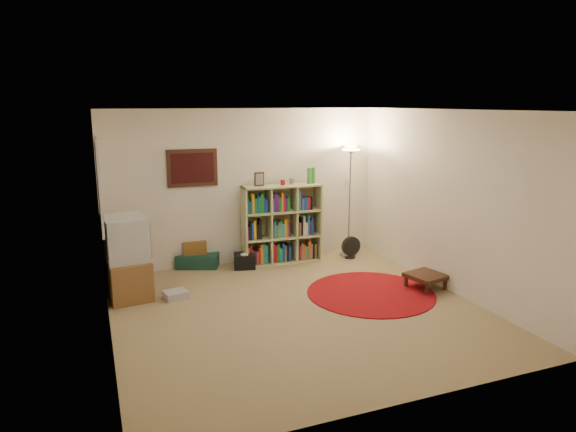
# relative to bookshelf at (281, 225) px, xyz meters

# --- Properties ---
(room) EXTENTS (4.54, 4.54, 2.54)m
(room) POSITION_rel_bookshelf_xyz_m (-0.56, -1.94, 0.64)
(room) COLOR #957E57
(room) RESTS_ON ground
(bookshelf) EXTENTS (1.31, 0.42, 1.55)m
(bookshelf) POSITION_rel_bookshelf_xyz_m (0.00, 0.00, 0.00)
(bookshelf) COLOR #BBC080
(bookshelf) RESTS_ON ground
(floor_lamp) EXTENTS (0.47, 0.47, 1.89)m
(floor_lamp) POSITION_rel_bookshelf_xyz_m (1.23, -0.06, 0.94)
(floor_lamp) COLOR #A0A0A4
(floor_lamp) RESTS_ON ground
(floor_fan) EXTENTS (0.33, 0.18, 0.38)m
(floor_fan) POSITION_rel_bookshelf_xyz_m (1.18, -0.24, -0.43)
(floor_fan) COLOR black
(floor_fan) RESTS_ON ground
(tv_stand) EXTENTS (0.61, 0.82, 1.11)m
(tv_stand) POSITION_rel_bookshelf_xyz_m (-2.47, -0.70, -0.09)
(tv_stand) COLOR brown
(tv_stand) RESTS_ON ground
(dvd_box) EXTENTS (0.34, 0.30, 0.10)m
(dvd_box) POSITION_rel_bookshelf_xyz_m (-1.89, -1.00, -0.57)
(dvd_box) COLOR silver
(dvd_box) RESTS_ON ground
(suitcase) EXTENTS (0.77, 0.63, 0.21)m
(suitcase) POSITION_rel_bookshelf_xyz_m (-1.32, 0.27, -0.52)
(suitcase) COLOR #153A30
(suitcase) RESTS_ON ground
(wicker_basket) EXTENTS (0.39, 0.30, 0.21)m
(wicker_basket) POSITION_rel_bookshelf_xyz_m (-1.37, 0.30, -0.31)
(wicker_basket) COLOR brown
(wicker_basket) RESTS_ON suitcase
(duffel_bag) EXTENTS (0.40, 0.36, 0.23)m
(duffel_bag) POSITION_rel_bookshelf_xyz_m (-0.65, -0.09, -0.51)
(duffel_bag) COLOR black
(duffel_bag) RESTS_ON ground
(paper_towel) EXTENTS (0.12, 0.12, 0.25)m
(paper_towel) POSITION_rel_bookshelf_xyz_m (-0.67, -0.16, -0.50)
(paper_towel) COLOR white
(paper_towel) RESTS_ON ground
(red_rug) EXTENTS (1.76, 1.76, 0.02)m
(red_rug) POSITION_rel_bookshelf_xyz_m (0.66, -1.81, -0.62)
(red_rug) COLOR maroon
(red_rug) RESTS_ON ground
(side_table) EXTENTS (0.57, 0.57, 0.22)m
(side_table) POSITION_rel_bookshelf_xyz_m (1.48, -1.92, -0.44)
(side_table) COLOR #321C11
(side_table) RESTS_ON ground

